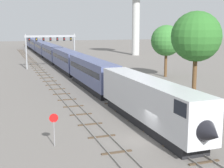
% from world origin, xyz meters
% --- Properties ---
extents(ground_plane, '(400.00, 400.00, 0.00)m').
position_xyz_m(ground_plane, '(0.00, 0.00, 0.00)').
color(ground_plane, slate).
extents(track_main, '(2.60, 200.00, 0.16)m').
position_xyz_m(track_main, '(2.00, 60.00, 0.07)').
color(track_main, slate).
rests_on(track_main, ground).
extents(track_near, '(2.60, 160.00, 0.16)m').
position_xyz_m(track_near, '(-3.50, 40.00, 0.07)').
color(track_near, slate).
rests_on(track_near, ground).
extents(passenger_train, '(3.04, 146.69, 4.80)m').
position_xyz_m(passenger_train, '(2.00, 67.11, 2.61)').
color(passenger_train, silver).
rests_on(passenger_train, ground).
extents(signal_gantry, '(12.10, 0.49, 8.27)m').
position_xyz_m(signal_gantry, '(-0.25, 52.87, 6.12)').
color(signal_gantry, '#999BA0').
rests_on(signal_gantry, ground).
extents(stop_sign, '(0.76, 0.08, 2.88)m').
position_xyz_m(stop_sign, '(-8.00, 1.10, 1.87)').
color(stop_sign, gray).
rests_on(stop_sign, ground).
extents(trackside_tree_left, '(6.11, 6.11, 10.30)m').
position_xyz_m(trackside_tree_left, '(19.39, 31.96, 7.21)').
color(trackside_tree_left, brown).
rests_on(trackside_tree_left, ground).
extents(trackside_tree_mid, '(6.40, 6.40, 11.99)m').
position_xyz_m(trackside_tree_mid, '(11.71, 10.25, 8.75)').
color(trackside_tree_mid, brown).
rests_on(trackside_tree_mid, ground).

